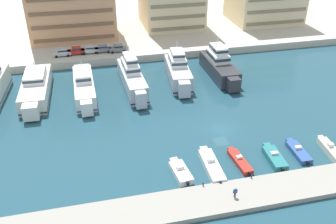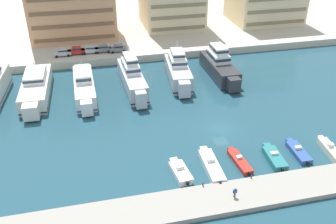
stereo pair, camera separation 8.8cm
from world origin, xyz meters
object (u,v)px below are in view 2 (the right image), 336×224
yacht_silver_center (178,71)px  motorboat_cream_center_right (331,151)px  pedestrian_mid_deck (235,192)px  yacht_silver_center_left (132,78)px  motorboat_white_far_left (180,172)px  car_grey_center_left (103,48)px  car_grey_center (118,48)px  yacht_ivory_left (36,88)px  motorboat_teal_center_left (274,158)px  car_silver_far_left (62,52)px  car_silver_mid_left (90,49)px  yacht_white_mid_left (84,86)px  motorboat_white_left (211,166)px  motorboat_red_mid_left (239,161)px  car_red_left (76,50)px  motorboat_blue_center (298,151)px  yacht_charcoal_center_right (220,66)px

yacht_silver_center → motorboat_cream_center_right: size_ratio=2.27×
motorboat_cream_center_right → pedestrian_mid_deck: (-18.67, -6.46, 1.11)m
yacht_silver_center_left → motorboat_white_far_left: 29.13m
car_grey_center_left → car_grey_center: same height
yacht_ivory_left → motorboat_cream_center_right: size_ratio=2.75×
pedestrian_mid_deck → motorboat_teal_center_left: bearing=36.7°
car_silver_far_left → car_grey_center_left: bearing=1.9°
car_grey_center_left → motorboat_teal_center_left: bearing=-64.7°
motorboat_cream_center_right → car_silver_mid_left: car_silver_mid_left is taller
yacht_white_mid_left → motorboat_teal_center_left: yacht_white_mid_left is taller
yacht_silver_center → motorboat_white_left: 30.12m
motorboat_red_mid_left → car_red_left: bearing=116.5°
motorboat_white_far_left → car_red_left: bearing=106.2°
car_grey_center → car_grey_center_left: bearing=170.3°
yacht_silver_center → car_grey_center: size_ratio=4.03×
yacht_silver_center_left → car_silver_mid_left: 19.16m
motorboat_teal_center_left → car_silver_far_left: 56.03m
motorboat_white_far_left → motorboat_white_left: (4.82, 0.27, 0.04)m
yacht_ivory_left → car_silver_far_left: (5.08, 16.10, 0.88)m
car_grey_center_left → motorboat_cream_center_right: bearing=-56.2°
yacht_white_mid_left → yacht_silver_center_left: yacht_silver_center_left is taller
pedestrian_mid_deck → yacht_ivory_left: bearing=126.5°
motorboat_cream_center_right → yacht_ivory_left: bearing=146.4°
yacht_ivory_left → yacht_silver_center: yacht_silver_center is taller
yacht_white_mid_left → motorboat_teal_center_left: bearing=-46.3°
car_silver_mid_left → car_silver_far_left: bearing=-176.9°
yacht_white_mid_left → yacht_silver_center: (19.93, 1.76, 0.50)m
motorboat_teal_center_left → motorboat_white_left: bearing=178.1°
motorboat_red_mid_left → motorboat_blue_center: 9.88m
car_grey_center_left → pedestrian_mid_deck: 54.96m
motorboat_white_far_left → yacht_charcoal_center_right: bearing=61.1°
yacht_white_mid_left → car_silver_far_left: 18.24m
yacht_silver_center_left → motorboat_cream_center_right: yacht_silver_center_left is taller
motorboat_teal_center_left → motorboat_blue_center: bearing=9.1°
yacht_silver_center → yacht_white_mid_left: bearing=-175.0°
motorboat_teal_center_left → motorboat_blue_center: size_ratio=1.01×
car_silver_far_left → car_silver_mid_left: same height
yacht_silver_center_left → car_silver_far_left: (-14.09, 17.24, 0.23)m
yacht_white_mid_left → yacht_charcoal_center_right: size_ratio=1.04×
motorboat_cream_center_right → car_red_left: car_red_left is taller
yacht_silver_center → motorboat_white_left: (-2.66, -29.95, -1.87)m
yacht_silver_center → motorboat_red_mid_left: (1.93, -29.71, -2.03)m
motorboat_white_far_left → car_silver_mid_left: size_ratio=1.47×
yacht_silver_center → yacht_ivory_left: bearing=-179.7°
yacht_white_mid_left → car_grey_center: size_ratio=4.45×
yacht_ivory_left → motorboat_teal_center_left: 47.46m
car_red_left → car_silver_far_left: bearing=-173.9°
motorboat_white_left → car_grey_center_left: 47.81m
motorboat_white_far_left → motorboat_cream_center_right: (24.23, -0.49, 0.07)m
car_silver_far_left → yacht_charcoal_center_right: bearing=-24.2°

